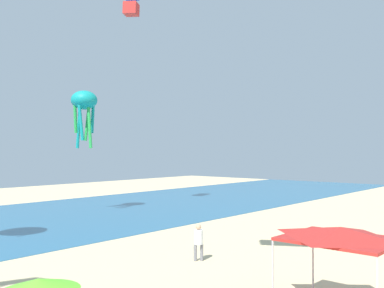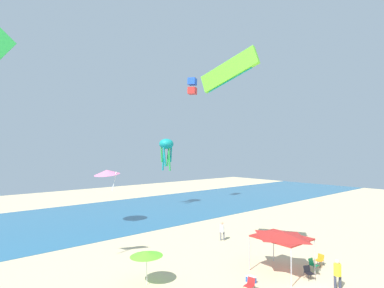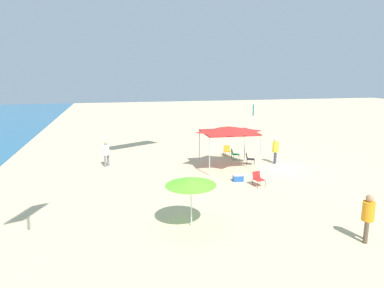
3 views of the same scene
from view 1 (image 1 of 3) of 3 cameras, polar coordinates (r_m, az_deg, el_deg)
canopy_tent at (r=15.99m, az=18.49°, el=-10.94°), size 3.08×3.62×2.92m
beach_umbrella at (r=12.73m, az=-19.14°, el=-16.71°), size 2.16×2.16×2.19m
person_near_umbrella at (r=22.52m, az=0.84°, el=-12.15°), size 0.43×0.43×1.81m
kite_octopus_teal at (r=40.05m, az=-13.69°, el=5.11°), size 2.28×2.28×5.05m
kite_box_blue at (r=44.29m, az=-7.82°, el=17.75°), size 1.75×1.76×2.71m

